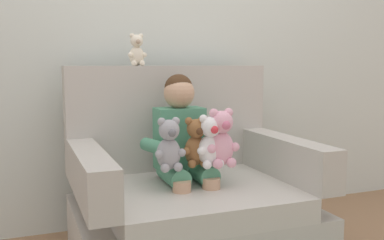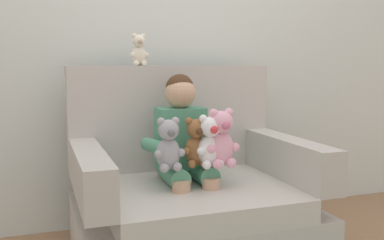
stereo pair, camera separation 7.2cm
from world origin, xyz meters
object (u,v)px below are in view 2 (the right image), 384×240
armchair (190,197)px  plush_grey (169,146)px  seated_child (184,143)px  plush_cream_on_backrest (139,51)px  plush_white (210,143)px  plush_brown (195,143)px  plush_pink (221,140)px

armchair → plush_grey: armchair is taller
seated_child → plush_cream_on_backrest: 0.61m
plush_grey → plush_white: plush_white is taller
plush_brown → plush_pink: bearing=-8.7°
plush_pink → plush_cream_on_backrest: bearing=108.5°
seated_child → plush_cream_on_backrest: size_ratio=4.39×
plush_white → plush_cream_on_backrest: plush_cream_on_backrest is taller
seated_child → plush_brown: seated_child is taller
plush_grey → plush_brown: bearing=14.5°
plush_brown → plush_white: 0.08m
armchair → seated_child: size_ratio=1.48×
armchair → plush_pink: armchair is taller
plush_grey → plush_cream_on_backrest: size_ratio=1.42×
armchair → plush_white: size_ratio=4.49×
plush_grey → plush_white: 0.22m
seated_child → plush_white: (0.08, -0.17, 0.02)m
armchair → plush_grey: 0.39m
seated_child → plush_pink: (0.14, -0.18, 0.04)m
armchair → plush_brown: 0.33m
plush_pink → plush_grey: size_ratio=1.14×
plush_pink → plush_brown: plush_pink is taller
armchair → seated_child: bearing=139.3°
plush_white → armchair: bearing=106.0°
plush_pink → plush_brown: bearing=142.2°
seated_child → plush_brown: (0.02, -0.13, 0.02)m
plush_grey → plush_white: size_ratio=0.98×
seated_child → plush_pink: seated_child is taller
plush_pink → plush_white: (-0.06, 0.01, -0.01)m
plush_brown → plush_white: bearing=-20.3°
armchair → plush_brown: (-0.00, -0.11, 0.32)m
plush_white → seated_child: bearing=110.3°
plush_grey → armchair: bearing=42.5°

